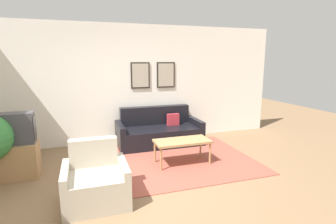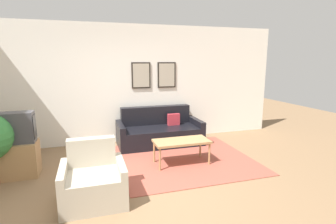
# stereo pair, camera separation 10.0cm
# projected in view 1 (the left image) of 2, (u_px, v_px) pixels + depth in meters

# --- Properties ---
(ground_plane) EXTENTS (16.00, 16.00, 0.00)m
(ground_plane) POSITION_uv_depth(u_px,v_px,m) (140.00, 192.00, 3.83)
(ground_plane) COLOR #846647
(area_rug) EXTENTS (2.50, 2.34, 0.01)m
(area_rug) POSITION_uv_depth(u_px,v_px,m) (185.00, 159.00, 5.11)
(area_rug) COLOR #9E4C3D
(area_rug) RESTS_ON ground_plane
(wall_back) EXTENTS (8.00, 0.09, 2.70)m
(wall_back) POSITION_uv_depth(u_px,v_px,m) (115.00, 84.00, 5.96)
(wall_back) COLOR white
(wall_back) RESTS_ON ground_plane
(couch) EXTENTS (1.88, 0.90, 0.83)m
(couch) POSITION_uv_depth(u_px,v_px,m) (159.00, 132.00, 6.01)
(couch) COLOR black
(couch) RESTS_ON ground_plane
(coffee_table) EXTENTS (1.02, 0.49, 0.45)m
(coffee_table) POSITION_uv_depth(u_px,v_px,m) (182.00, 142.00, 4.80)
(coffee_table) COLOR #A87F51
(coffee_table) RESTS_ON ground_plane
(tv_stand) EXTENTS (0.73, 0.46, 0.57)m
(tv_stand) POSITION_uv_depth(u_px,v_px,m) (14.00, 161.00, 4.26)
(tv_stand) COLOR #A87F51
(tv_stand) RESTS_ON ground_plane
(tv) EXTENTS (0.70, 0.28, 0.51)m
(tv) POSITION_uv_depth(u_px,v_px,m) (11.00, 129.00, 4.15)
(tv) COLOR #424247
(tv) RESTS_ON tv_stand
(armchair) EXTENTS (0.84, 0.76, 0.82)m
(armchair) POSITION_uv_depth(u_px,v_px,m) (96.00, 182.00, 3.53)
(armchair) COLOR #B2A893
(armchair) RESTS_ON ground_plane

